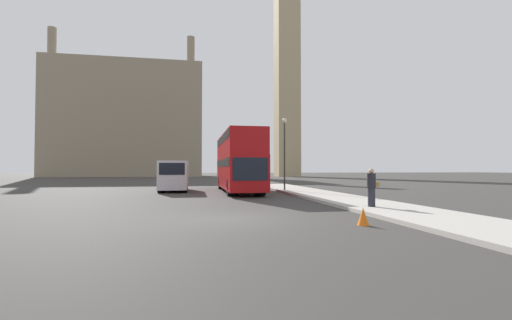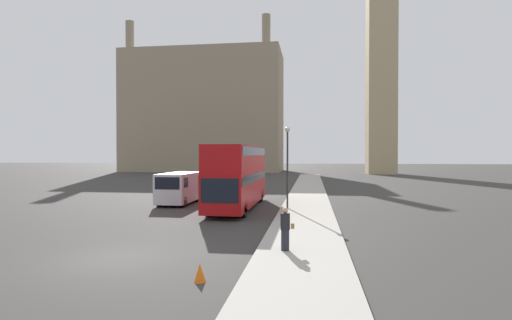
% 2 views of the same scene
% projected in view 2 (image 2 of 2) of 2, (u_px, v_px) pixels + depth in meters
% --- Properties ---
extents(ground_plane, '(300.00, 300.00, 0.00)m').
position_uv_depth(ground_plane, '(114.00, 259.00, 14.43)').
color(ground_plane, '#383533').
extents(sidewalk_strip, '(3.46, 120.00, 0.15)m').
position_uv_depth(sidewalk_strip, '(301.00, 264.00, 13.50)').
color(sidewalk_strip, '#ADA89E').
rests_on(sidewalk_strip, ground_plane).
extents(building_block_distant, '(34.75, 14.55, 32.41)m').
position_uv_depth(building_block_distant, '(204.00, 112.00, 89.99)').
color(building_block_distant, gray).
rests_on(building_block_distant, ground_plane).
extents(red_double_decker_bus, '(2.49, 11.35, 4.36)m').
position_uv_depth(red_double_decker_bus, '(238.00, 174.00, 27.90)').
color(red_double_decker_bus, '#A80F11').
rests_on(red_double_decker_bus, ground_plane).
extents(white_van, '(2.14, 5.34, 2.36)m').
position_uv_depth(white_van, '(179.00, 187.00, 30.33)').
color(white_van, silver).
rests_on(white_van, ground_plane).
extents(pedestrian, '(0.52, 0.36, 1.62)m').
position_uv_depth(pedestrian, '(285.00, 229.00, 15.06)').
color(pedestrian, '#23232D').
rests_on(pedestrian, sidewalk_strip).
extents(street_lamp, '(0.36, 0.36, 5.50)m').
position_uv_depth(street_lamp, '(287.00, 154.00, 26.84)').
color(street_lamp, '#2D332D').
rests_on(street_lamp, sidewalk_strip).
extents(traffic_cone, '(0.36, 0.36, 0.55)m').
position_uv_depth(traffic_cone, '(200.00, 273.00, 11.81)').
color(traffic_cone, orange).
rests_on(traffic_cone, ground_plane).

